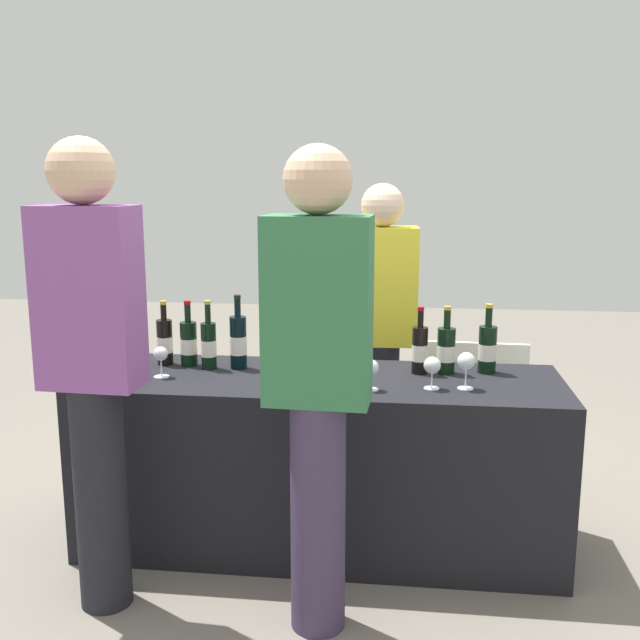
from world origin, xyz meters
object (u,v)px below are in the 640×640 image
object	(u,v)px
wine_bottle_7	(487,348)
wine_glass_3	(466,362)
wine_bottle_5	(420,349)
wine_glass_2	(432,367)
wine_bottle_6	(446,350)
guest_0	(92,355)
wine_bottle_4	(310,343)
guest_1	(318,372)
wine_bottle_2	(209,345)
wine_bottle_0	(165,341)
server_pouring	(381,327)
wine_bottle_3	(238,342)
wine_bottle_1	(189,343)
wine_glass_0	(161,356)
wine_glass_1	(371,369)
menu_board	(473,404)

from	to	relation	value
wine_bottle_7	wine_glass_3	distance (m)	0.29
wine_bottle_5	wine_glass_2	world-z (taller)	wine_bottle_5
wine_bottle_6	guest_0	bearing A→B (deg)	-151.73
wine_bottle_4	guest_1	distance (m)	0.78
wine_bottle_2	wine_bottle_6	xyz separation A→B (m)	(1.05, 0.05, -0.00)
wine_glass_2	wine_bottle_0	bearing A→B (deg)	168.11
wine_bottle_0	server_pouring	bearing A→B (deg)	25.73
wine_bottle_3	wine_bottle_4	world-z (taller)	wine_bottle_3
wine_bottle_3	wine_bottle_4	bearing A→B (deg)	8.67
wine_bottle_4	wine_bottle_1	bearing A→B (deg)	-177.37
wine_glass_0	wine_glass_3	distance (m)	1.28
wine_bottle_5	wine_glass_3	xyz separation A→B (m)	(0.18, -0.22, 0.00)
wine_bottle_5	server_pouring	xyz separation A→B (m)	(-0.19, 0.48, -0.00)
wine_bottle_0	wine_bottle_5	size ratio (longest dim) A/B	1.00
wine_bottle_6	guest_1	bearing A→B (deg)	-122.49
wine_glass_0	wine_bottle_4	bearing A→B (deg)	20.69
wine_bottle_2	wine_bottle_5	bearing A→B (deg)	1.98
wine_bottle_0	wine_glass_3	world-z (taller)	wine_bottle_0
wine_glass_0	wine_glass_2	distance (m)	1.15
wine_bottle_6	server_pouring	size ratio (longest dim) A/B	0.19
wine_bottle_0	guest_1	size ratio (longest dim) A/B	0.17
wine_bottle_6	wine_glass_3	world-z (taller)	wine_bottle_6
wine_bottle_6	wine_glass_0	world-z (taller)	wine_bottle_6
wine_glass_3	server_pouring	world-z (taller)	server_pouring
wine_bottle_6	wine_glass_3	size ratio (longest dim) A/B	1.95
wine_bottle_3	wine_bottle_0	bearing A→B (deg)	175.29
server_pouring	guest_0	world-z (taller)	guest_0
wine_glass_0	guest_0	distance (m)	0.51
wine_bottle_3	wine_glass_2	bearing A→B (deg)	-14.74
wine_glass_2	wine_bottle_6	bearing A→B (deg)	74.77
wine_bottle_1	guest_1	size ratio (longest dim) A/B	0.17
wine_bottle_0	wine_bottle_2	bearing A→B (deg)	-12.89
wine_bottle_1	server_pouring	world-z (taller)	server_pouring
wine_bottle_3	wine_glass_1	xyz separation A→B (m)	(0.60, -0.27, -0.03)
wine_glass_1	wine_glass_2	xyz separation A→B (m)	(0.24, 0.05, 0.00)
server_pouring	menu_board	distance (m)	0.83
wine_bottle_3	wine_glass_3	bearing A→B (deg)	-11.98
wine_bottle_4	wine_bottle_7	xyz separation A→B (m)	(0.78, 0.01, -0.00)
wine_glass_3	server_pouring	distance (m)	0.79
wine_bottle_4	wine_bottle_5	bearing A→B (deg)	-4.44
guest_0	guest_1	world-z (taller)	guest_0
wine_bottle_3	wine_bottle_6	distance (m)	0.92
wine_bottle_5	wine_bottle_6	world-z (taller)	wine_bottle_6
wine_bottle_4	guest_0	distance (m)	1.01
wine_bottle_1	wine_bottle_2	bearing A→B (deg)	-22.86
wine_bottle_4	wine_glass_2	world-z (taller)	wine_bottle_4
wine_bottle_1	wine_bottle_4	size ratio (longest dim) A/B	0.96
wine_bottle_4	wine_glass_1	world-z (taller)	wine_bottle_4
wine_bottle_3	guest_0	distance (m)	0.78
wine_bottle_3	wine_bottle_5	bearing A→B (deg)	0.77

